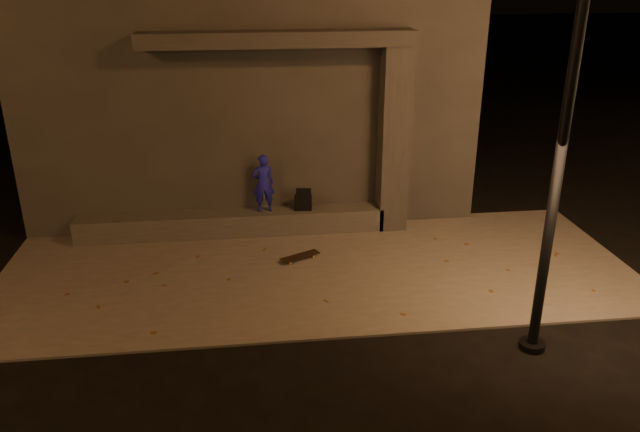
{
  "coord_description": "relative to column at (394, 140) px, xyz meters",
  "views": [
    {
      "loc": [
        -1.16,
        -7.76,
        5.02
      ],
      "look_at": [
        0.04,
        2.0,
        1.04
      ],
      "focal_mm": 35.0,
      "sensor_mm": 36.0,
      "label": 1
    }
  ],
  "objects": [
    {
      "name": "skateboarder",
      "position": [
        -2.56,
        0.0,
        -0.77
      ],
      "size": [
        0.45,
        0.32,
        1.16
      ],
      "primitive_type": "imported",
      "rotation": [
        0.0,
        0.0,
        3.24
      ],
      "color": "#1E1CBC",
      "rests_on": "ledge"
    },
    {
      "name": "skateboard",
      "position": [
        -1.97,
        -1.35,
        -1.73
      ],
      "size": [
        0.76,
        0.51,
        0.08
      ],
      "rotation": [
        0.0,
        0.0,
        0.47
      ],
      "color": "black",
      "rests_on": "sidewalk"
    },
    {
      "name": "building",
      "position": [
        -2.7,
        2.74,
        0.77
      ],
      "size": [
        9.0,
        5.1,
        5.22
      ],
      "color": "#3A3735",
      "rests_on": "ground"
    },
    {
      "name": "sidewalk",
      "position": [
        -1.7,
        -1.75,
        -1.82
      ],
      "size": [
        11.0,
        4.4,
        0.04
      ],
      "primitive_type": "cube",
      "color": "slate",
      "rests_on": "ground"
    },
    {
      "name": "street_lamp_0",
      "position": [
        1.01,
        -4.49,
        2.12
      ],
      "size": [
        0.36,
        0.36,
        6.95
      ],
      "color": "black",
      "rests_on": "ground"
    },
    {
      "name": "ledge",
      "position": [
        -3.2,
        0.0,
        -1.58
      ],
      "size": [
        6.0,
        0.55,
        0.45
      ],
      "primitive_type": "cube",
      "color": "#4A4843",
      "rests_on": "sidewalk"
    },
    {
      "name": "canopy",
      "position": [
        -2.2,
        0.05,
        1.94
      ],
      "size": [
        5.0,
        0.7,
        0.28
      ],
      "primitive_type": "cube",
      "color": "#3A3735",
      "rests_on": "column"
    },
    {
      "name": "backpack",
      "position": [
        -1.78,
        0.0,
        -1.19
      ],
      "size": [
        0.36,
        0.27,
        0.47
      ],
      "rotation": [
        0.0,
        0.0,
        -0.15
      ],
      "color": "black",
      "rests_on": "ledge"
    },
    {
      "name": "ground",
      "position": [
        -1.7,
        -3.75,
        -1.84
      ],
      "size": [
        120.0,
        120.0,
        0.0
      ],
      "primitive_type": "plane",
      "color": "black",
      "rests_on": "ground"
    },
    {
      "name": "column",
      "position": [
        0.0,
        0.0,
        0.0
      ],
      "size": [
        0.55,
        0.55,
        3.6
      ],
      "primitive_type": "cube",
      "color": "#3A3735",
      "rests_on": "sidewalk"
    }
  ]
}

